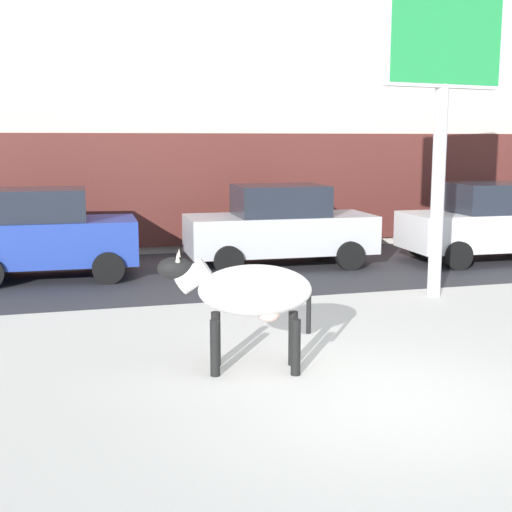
% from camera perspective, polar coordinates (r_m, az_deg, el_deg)
% --- Properties ---
extents(ground_plane, '(120.00, 120.00, 0.00)m').
position_cam_1_polar(ground_plane, '(7.99, 10.85, -11.57)').
color(ground_plane, silver).
extents(road_strip, '(60.00, 5.60, 0.01)m').
position_cam_1_polar(road_strip, '(15.31, -2.54, -1.25)').
color(road_strip, '#333338').
rests_on(road_strip, ground).
extents(building_facade, '(44.00, 6.10, 13.00)m').
position_cam_1_polar(building_facade, '(21.01, -6.45, 19.37)').
color(building_facade, beige).
rests_on(building_facade, ground).
extents(cow_holstein, '(1.94, 0.92, 1.54)m').
position_cam_1_polar(cow_holstein, '(8.61, -0.46, -2.92)').
color(cow_holstein, silver).
rests_on(cow_holstein, ground).
extents(billboard, '(2.52, 0.63, 5.56)m').
position_cam_1_polar(billboard, '(13.09, 15.05, 15.59)').
color(billboard, silver).
rests_on(billboard, ground).
extents(car_blue_hatchback, '(3.56, 2.02, 1.86)m').
position_cam_1_polar(car_blue_hatchback, '(15.01, -16.59, 1.72)').
color(car_blue_hatchback, '#233D9E').
rests_on(car_blue_hatchback, ground).
extents(car_silver_sedan, '(4.26, 2.09, 1.84)m').
position_cam_1_polar(car_silver_sedan, '(15.86, 1.94, 2.43)').
color(car_silver_sedan, '#B7BABF').
rests_on(car_silver_sedan, ground).
extents(car_white_sedan, '(4.26, 2.09, 1.84)m').
position_cam_1_polar(car_white_sedan, '(17.43, 18.66, 2.58)').
color(car_white_sedan, white).
rests_on(car_white_sedan, ground).
extents(pedestrian_near_billboard, '(0.36, 0.24, 1.73)m').
position_cam_1_polar(pedestrian_near_billboard, '(20.11, 12.27, 3.63)').
color(pedestrian_near_billboard, '#282833').
rests_on(pedestrian_near_billboard, ground).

